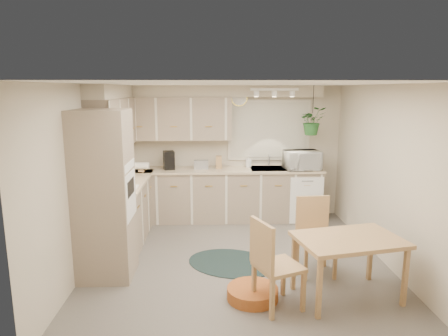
{
  "coord_description": "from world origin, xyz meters",
  "views": [
    {
      "loc": [
        -0.35,
        -5.17,
        2.33
      ],
      "look_at": [
        -0.17,
        0.55,
        1.2
      ],
      "focal_mm": 32.0,
      "sensor_mm": 36.0,
      "label": 1
    }
  ],
  "objects": [
    {
      "name": "dishwasher_front",
      "position": [
        1.3,
        1.49,
        0.42
      ],
      "size": [
        0.58,
        0.02,
        0.83
      ],
      "primitive_type": "cube",
      "color": "white",
      "rests_on": "base_cab_back"
    },
    {
      "name": "window_blinds",
      "position": [
        0.7,
        2.07,
        1.6
      ],
      "size": [
        1.4,
        0.02,
        1.0
      ],
      "primitive_type": "cube",
      "color": "white",
      "rests_on": "wall_back"
    },
    {
      "name": "wall_clock",
      "position": [
        0.15,
        2.07,
        2.18
      ],
      "size": [
        0.3,
        0.03,
        0.3
      ],
      "primitive_type": "cylinder",
      "rotation": [
        1.57,
        0.0,
        0.0
      ],
      "color": "#DDC54E",
      "rests_on": "wall_back"
    },
    {
      "name": "counter_back",
      "position": [
        -0.2,
        1.79,
        0.92
      ],
      "size": [
        3.64,
        0.64,
        0.04
      ],
      "primitive_type": "cube",
      "color": "beige",
      "rests_on": "base_cab_back"
    },
    {
      "name": "track_light_bar",
      "position": [
        0.7,
        1.55,
        2.33
      ],
      "size": [
        0.8,
        0.04,
        0.04
      ],
      "primitive_type": "cube",
      "color": "white",
      "rests_on": "ceiling"
    },
    {
      "name": "chair_back",
      "position": [
        0.98,
        -0.41,
        0.49
      ],
      "size": [
        0.48,
        0.48,
        0.97
      ],
      "primitive_type": "cube",
      "rotation": [
        0.0,
        0.0,
        3.2
      ],
      "color": "tan",
      "rests_on": "floor"
    },
    {
      "name": "wall_left",
      "position": [
        -2.0,
        0.0,
        1.2
      ],
      "size": [
        0.04,
        4.2,
        2.4
      ],
      "primitive_type": "cube",
      "color": "beige",
      "rests_on": "floor"
    },
    {
      "name": "soffit_back",
      "position": [
        -0.2,
        1.95,
        2.3
      ],
      "size": [
        3.6,
        0.3,
        0.2
      ],
      "primitive_type": "cube",
      "color": "beige",
      "rests_on": "wall_back"
    },
    {
      "name": "wall_back",
      "position": [
        0.0,
        2.1,
        1.2
      ],
      "size": [
        4.0,
        0.04,
        2.4
      ],
      "primitive_type": "cube",
      "color": "beige",
      "rests_on": "floor"
    },
    {
      "name": "sink",
      "position": [
        0.7,
        1.8,
        0.9
      ],
      "size": [
        0.7,
        0.48,
        0.1
      ],
      "primitive_type": "cube",
      "color": "#A0A2A7",
      "rests_on": "counter_back"
    },
    {
      "name": "soap_bottle",
      "position": [
        0.32,
        1.95,
        0.99
      ],
      "size": [
        0.12,
        0.22,
        0.1
      ],
      "primitive_type": "imported",
      "rotation": [
        0.0,
        0.0,
        0.14
      ],
      "color": "white",
      "rests_on": "counter_back"
    },
    {
      "name": "range_hood",
      "position": [
        -1.7,
        0.3,
        1.4
      ],
      "size": [
        0.4,
        0.6,
        0.14
      ],
      "primitive_type": "cube",
      "color": "white",
      "rests_on": "upper_cab_left"
    },
    {
      "name": "upper_cab_back",
      "position": [
        -1.0,
        1.93,
        1.83
      ],
      "size": [
        2.0,
        0.35,
        0.75
      ],
      "primitive_type": "cube",
      "color": "gray",
      "rests_on": "wall_back"
    },
    {
      "name": "window_frame",
      "position": [
        0.7,
        2.08,
        1.6
      ],
      "size": [
        1.5,
        0.02,
        1.1
      ],
      "primitive_type": "cube",
      "color": "beige",
      "rests_on": "wall_back"
    },
    {
      "name": "dining_table",
      "position": [
        1.17,
        -1.02,
        0.36
      ],
      "size": [
        1.27,
        0.98,
        0.72
      ],
      "primitive_type": "cube",
      "rotation": [
        0.0,
        0.0,
        0.21
      ],
      "color": "tan",
      "rests_on": "floor"
    },
    {
      "name": "counter_left",
      "position": [
        -1.69,
        0.88,
        0.92
      ],
      "size": [
        0.64,
        1.89,
        0.04
      ],
      "primitive_type": "cube",
      "color": "beige",
      "rests_on": "base_cab_left"
    },
    {
      "name": "pet_bed",
      "position": [
        0.1,
        -1.03,
        0.07
      ],
      "size": [
        0.65,
        0.65,
        0.13
      ],
      "primitive_type": "cylinder",
      "rotation": [
        0.0,
        0.0,
        0.14
      ],
      "color": "#A14E20",
      "rests_on": "floor"
    },
    {
      "name": "wall_right",
      "position": [
        2.0,
        0.0,
        1.2
      ],
      "size": [
        0.04,
        4.2,
        2.4
      ],
      "primitive_type": "cube",
      "color": "beige",
      "rests_on": "floor"
    },
    {
      "name": "wall_front",
      "position": [
        0.0,
        -2.1,
        1.2
      ],
      "size": [
        4.0,
        0.04,
        2.4
      ],
      "primitive_type": "cube",
      "color": "beige",
      "rests_on": "floor"
    },
    {
      "name": "floor",
      "position": [
        0.0,
        0.0,
        0.0
      ],
      "size": [
        4.2,
        4.2,
        0.0
      ],
      "primitive_type": "plane",
      "color": "#615D55",
      "rests_on": "ground"
    },
    {
      "name": "upper_cab_left",
      "position": [
        -1.82,
        1.0,
        1.83
      ],
      "size": [
        0.35,
        2.0,
        0.75
      ],
      "primitive_type": "cube",
      "color": "gray",
      "rests_on": "wall_left"
    },
    {
      "name": "microwave",
      "position": [
        1.24,
        1.7,
        1.14
      ],
      "size": [
        0.65,
        0.43,
        0.41
      ],
      "primitive_type": "imported",
      "rotation": [
        0.0,
        0.0,
        0.16
      ],
      "color": "white",
      "rests_on": "counter_back"
    },
    {
      "name": "knife_block",
      "position": [
        -0.22,
        1.85,
        1.05
      ],
      "size": [
        0.1,
        0.1,
        0.22
      ],
      "primitive_type": "cube",
      "rotation": [
        0.0,
        0.0,
        0.03
      ],
      "color": "tan",
      "rests_on": "counter_back"
    },
    {
      "name": "soffit_left",
      "position": [
        -1.85,
        1.0,
        2.3
      ],
      "size": [
        0.3,
        2.0,
        0.2
      ],
      "primitive_type": "cube",
      "color": "beige",
      "rests_on": "wall_left"
    },
    {
      "name": "chair_left",
      "position": [
        0.36,
        -1.2,
        0.5
      ],
      "size": [
        0.61,
        0.61,
        1.0
      ],
      "primitive_type": "cube",
      "rotation": [
        0.0,
        0.0,
        -1.17
      ],
      "color": "tan",
      "rests_on": "floor"
    },
    {
      "name": "toaster",
      "position": [
        -0.54,
        1.82,
        1.02
      ],
      "size": [
        0.26,
        0.16,
        0.15
      ],
      "primitive_type": "cube",
      "rotation": [
        0.0,
        0.0,
        0.04
      ],
      "color": "#A0A2A7",
      "rests_on": "counter_back"
    },
    {
      "name": "cooktop",
      "position": [
        -1.68,
        0.3,
        0.94
      ],
      "size": [
        0.52,
        0.58,
        0.02
      ],
      "primitive_type": "cube",
      "color": "white",
      "rests_on": "counter_left"
    },
    {
      "name": "wall_oven_face",
      "position": [
        -1.35,
        -0.38,
        1.05
      ],
      "size": [
        0.02,
        0.56,
        0.58
      ],
      "primitive_type": "cube",
      "color": "white",
      "rests_on": "oven_stack"
    },
    {
      "name": "ceiling",
      "position": [
        0.0,
        0.0,
        2.4
      ],
      "size": [
        4.2,
        4.2,
        0.0
      ],
      "primitive_type": "plane",
      "color": "white",
      "rests_on": "wall_back"
    },
    {
      "name": "braided_rug",
      "position": [
        -0.09,
        -0.08,
        0.01
      ],
      "size": [
        1.48,
        1.31,
        0.01
      ],
      "primitive_type": "ellipsoid",
      "rotation": [
        0.0,
        0.0,
        -0.4
      ],
      "color": "black",
      "rests_on": "floor"
    },
    {
      "name": "base_cab_left",
      "position": [
        -1.7,
        0.88,
        0.45
      ],
      "size": [
        0.6,
        1.85,
        0.9
      ],
      "primitive_type": "cube",
      "color": "gray",
      "rests_on": "floor"
    },
    {
      "name": "coffee_maker",
      "position": [
        -1.11,
        1.8,
        1.1
      ],
      "size": [
        0.23,
        0.26,
        0.32
      ],
      "primitive_type": "cube",
      "rotation": [
        0.0,
        0.0,
        0.23
      ],
      "color": "black",
      "rests_on": "counter_back"
    },
    {
      "name": "base_cab_back",
      "position": [
        -0.2,
        1.8,
        0.45
      ],
      "size": [
        3.6,
        0.6,
        0.9
      ],
      "primitive_type": "cube",
      "color": "gray",
      "rests_on": "floor"
    },
    {
      "name": "hanging_plant",
      "position": [
        1.4,
        1.7,
        1.74
      ],
      "size": [
        0.49,
        0.53,
        0.38
      ],
      "primitive_type": "imported",
      "rotation": [
        0.0,
        0.0,
        0.11
      ],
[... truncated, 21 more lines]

